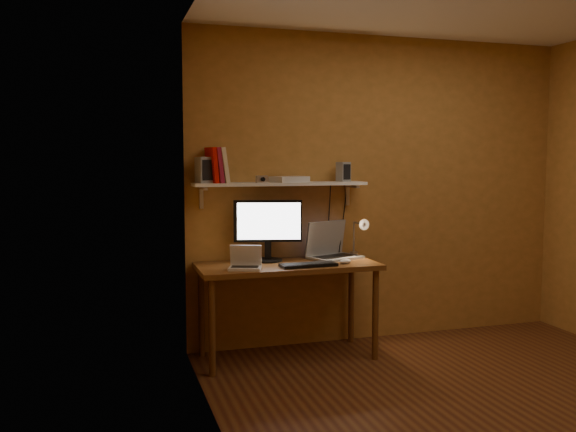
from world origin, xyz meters
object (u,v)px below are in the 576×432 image
object	(u,v)px
monitor	(268,227)
laptop	(331,248)
netbook	(245,262)
mouse	(345,261)
desk	(288,274)
keyboard	(309,265)
wall_shelf	(281,184)
shelf_camera	(262,179)
router	(289,179)
desk_lamp	(360,232)
speaker_left	(204,170)
speaker_right	(343,172)

from	to	relation	value
monitor	laptop	world-z (taller)	monitor
netbook	mouse	distance (m)	0.79
mouse	desk	bearing A→B (deg)	147.90
netbook	keyboard	bearing A→B (deg)	15.17
wall_shelf	netbook	size ratio (longest dim) A/B	5.08
netbook	wall_shelf	bearing A→B (deg)	61.08
desk	shelf_camera	xyz separation A→B (m)	(-0.18, 0.11, 0.74)
desk	keyboard	world-z (taller)	keyboard
wall_shelf	router	world-z (taller)	router
desk_lamp	router	size ratio (longest dim) A/B	1.34
monitor	router	xyz separation A→B (m)	(0.19, 0.05, 0.37)
desk	desk_lamp	distance (m)	0.73
wall_shelf	router	distance (m)	0.08
keyboard	router	world-z (taller)	router
monitor	laptop	size ratio (longest dim) A/B	1.10
desk	speaker_left	distance (m)	1.03
speaker_right	router	distance (m)	0.47
keyboard	desk_lamp	distance (m)	0.65
monitor	desk_lamp	size ratio (longest dim) A/B	1.41
speaker_left	router	size ratio (longest dim) A/B	0.72
wall_shelf	speaker_right	size ratio (longest dim) A/B	8.71
laptop	shelf_camera	size ratio (longest dim) A/B	4.85
wall_shelf	mouse	world-z (taller)	wall_shelf
netbook	speaker_left	world-z (taller)	speaker_left
monitor	speaker_left	bearing A→B (deg)	-170.90
speaker_left	speaker_right	bearing A→B (deg)	-16.94
desk_lamp	wall_shelf	bearing A→B (deg)	174.12
laptop	mouse	distance (m)	0.31
desk_lamp	speaker_right	bearing A→B (deg)	151.00
wall_shelf	speaker_right	distance (m)	0.55
speaker_right	monitor	bearing A→B (deg)	165.81
wall_shelf	laptop	distance (m)	0.68
keyboard	router	bearing A→B (deg)	94.35
monitor	laptop	distance (m)	0.57
monitor	shelf_camera	world-z (taller)	shelf_camera
netbook	desk_lamp	distance (m)	1.07
desk_lamp	shelf_camera	xyz separation A→B (m)	(-0.84, -0.01, 0.44)
desk	wall_shelf	world-z (taller)	wall_shelf
shelf_camera	speaker_left	bearing A→B (deg)	169.23
monitor	shelf_camera	bearing A→B (deg)	-133.75
wall_shelf	monitor	xyz separation A→B (m)	(-0.12, -0.04, -0.33)
wall_shelf	speaker_left	bearing A→B (deg)	179.74
mouse	shelf_camera	xyz separation A→B (m)	(-0.60, 0.26, 0.64)
desk	mouse	world-z (taller)	mouse
laptop	desk_lamp	xyz separation A→B (m)	(0.24, -0.04, 0.13)
wall_shelf	laptop	world-z (taller)	wall_shelf
wall_shelf	mouse	xyz separation A→B (m)	(0.42, -0.34, -0.59)
keyboard	laptop	bearing A→B (deg)	44.95
desk_lamp	netbook	bearing A→B (deg)	-165.91
desk	mouse	distance (m)	0.46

